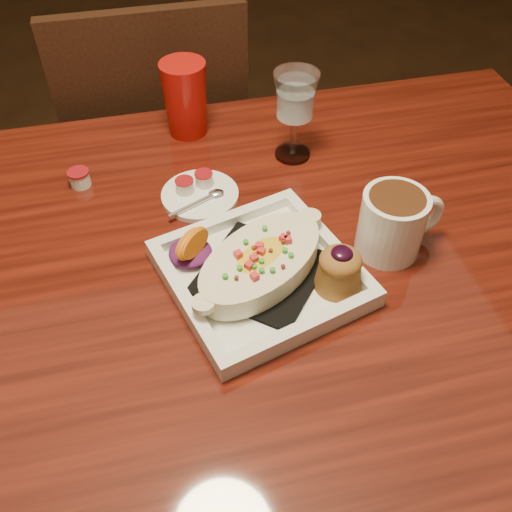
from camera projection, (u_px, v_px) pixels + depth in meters
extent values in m
plane|color=#331F11|center=(216.00, 476.00, 1.39)|extent=(7.00, 7.00, 0.00)
cube|color=maroon|center=(192.00, 279.00, 0.87)|extent=(1.50, 0.90, 0.04)
cylinder|color=black|center=(435.00, 227.00, 1.49)|extent=(0.07, 0.07, 0.71)
cube|color=black|center=(161.00, 159.00, 1.54)|extent=(0.42, 0.42, 0.04)
cylinder|color=black|center=(215.00, 177.00, 1.84)|extent=(0.04, 0.04, 0.45)
cylinder|color=black|center=(109.00, 193.00, 1.79)|extent=(0.04, 0.04, 0.45)
cylinder|color=black|center=(237.00, 250.00, 1.61)|extent=(0.04, 0.04, 0.45)
cylinder|color=black|center=(116.00, 271.00, 1.56)|extent=(0.04, 0.04, 0.45)
cube|color=black|center=(157.00, 116.00, 1.23)|extent=(0.40, 0.03, 0.46)
cube|color=white|center=(261.00, 277.00, 0.83)|extent=(0.32, 0.32, 0.01)
cube|color=black|center=(261.00, 273.00, 0.83)|extent=(0.23, 0.23, 0.01)
ellipsoid|color=yellow|center=(261.00, 262.00, 0.81)|extent=(0.21, 0.19, 0.04)
ellipsoid|color=#54134D|center=(190.00, 252.00, 0.85)|extent=(0.07, 0.07, 0.02)
cone|color=brown|center=(339.00, 273.00, 0.80)|extent=(0.07, 0.07, 0.05)
ellipsoid|color=brown|center=(341.00, 261.00, 0.78)|extent=(0.06, 0.06, 0.03)
ellipsoid|color=black|center=(342.00, 253.00, 0.77)|extent=(0.03, 0.03, 0.01)
cylinder|color=white|center=(391.00, 224.00, 0.85)|extent=(0.10, 0.10, 0.10)
cylinder|color=#3C1E10|center=(396.00, 203.00, 0.82)|extent=(0.08, 0.08, 0.02)
torus|color=white|center=(422.00, 216.00, 0.86)|extent=(0.07, 0.02, 0.07)
cylinder|color=silver|center=(292.00, 153.00, 1.05)|extent=(0.07, 0.07, 0.01)
cylinder|color=silver|center=(293.00, 136.00, 1.02)|extent=(0.01, 0.01, 0.07)
cone|color=silver|center=(296.00, 96.00, 0.96)|extent=(0.08, 0.08, 0.08)
cylinder|color=white|center=(200.00, 195.00, 0.96)|extent=(0.13, 0.13, 0.01)
cylinder|color=silver|center=(185.00, 186.00, 0.96)|extent=(0.03, 0.03, 0.02)
cylinder|color=#AA151C|center=(184.00, 181.00, 0.95)|extent=(0.03, 0.03, 0.00)
cylinder|color=silver|center=(204.00, 179.00, 0.97)|extent=(0.03, 0.03, 0.02)
cylinder|color=#AA151C|center=(203.00, 174.00, 0.96)|extent=(0.03, 0.03, 0.00)
cylinder|color=silver|center=(80.00, 179.00, 0.98)|extent=(0.04, 0.04, 0.03)
cylinder|color=#AA151C|center=(78.00, 172.00, 0.97)|extent=(0.04, 0.04, 0.00)
cone|color=#B5110C|center=(185.00, 99.00, 1.05)|extent=(0.08, 0.08, 0.14)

